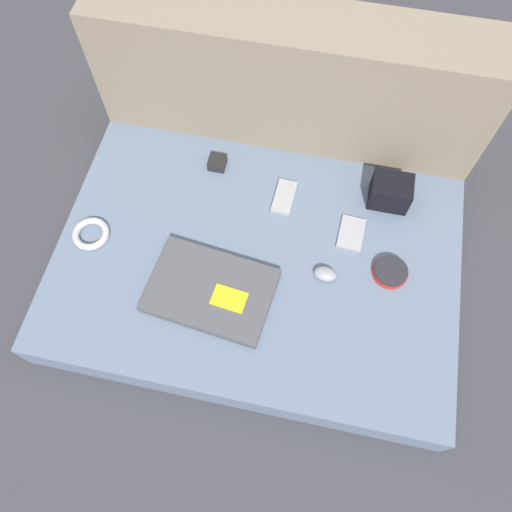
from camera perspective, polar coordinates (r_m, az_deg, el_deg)
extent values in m
plane|color=#38383D|center=(1.50, 0.00, -2.31)|extent=(8.00, 8.00, 0.00)
cube|color=slate|center=(1.44, 0.00, -1.37)|extent=(1.12, 0.77, 0.12)
cube|color=#7F705B|center=(1.55, 3.90, 17.98)|extent=(1.12, 0.20, 0.51)
cube|color=#47474C|center=(1.34, -5.21, -3.94)|extent=(0.35, 0.26, 0.03)
cube|color=yellow|center=(1.32, -3.10, -4.87)|extent=(0.10, 0.07, 0.00)
ellipsoid|color=gray|center=(1.37, 7.91, -2.03)|extent=(0.06, 0.05, 0.03)
cylinder|color=red|center=(1.41, 15.08, -1.81)|extent=(0.10, 0.10, 0.02)
cylinder|color=#232328|center=(1.40, 15.18, -1.62)|extent=(0.09, 0.09, 0.01)
cube|color=#99999E|center=(1.48, 3.24, 6.75)|extent=(0.06, 0.12, 0.01)
cube|color=#99999E|center=(1.45, 10.84, 2.57)|extent=(0.07, 0.11, 0.01)
cube|color=black|center=(1.50, 15.11, 7.11)|extent=(0.11, 0.09, 0.09)
cube|color=black|center=(1.54, -4.44, 10.59)|extent=(0.05, 0.05, 0.03)
torus|color=#B2B2B7|center=(1.49, -18.35, 2.43)|extent=(0.11, 0.11, 0.02)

